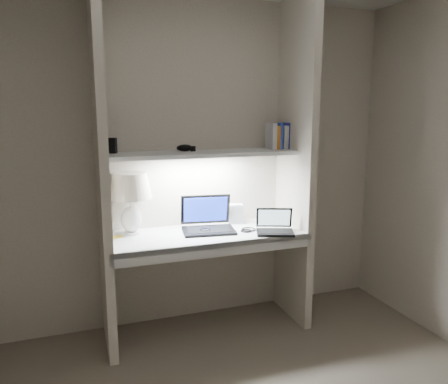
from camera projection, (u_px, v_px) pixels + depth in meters
name	position (u px, v px, depth m)	size (l,w,h in m)	color
back_wall	(196.00, 164.00, 3.41)	(3.20, 0.01, 2.50)	beige
alcove_panel_left	(102.00, 173.00, 2.92)	(0.06, 0.55, 2.50)	beige
alcove_panel_right	(296.00, 164.00, 3.40)	(0.06, 0.55, 2.50)	beige
desk	(207.00, 235.00, 3.25)	(1.40, 0.55, 0.04)	white
desk_apron	(218.00, 249.00, 3.02)	(1.46, 0.03, 0.10)	silver
shelf	(202.00, 154.00, 3.23)	(1.40, 0.36, 0.03)	silver
strip_light	(202.00, 157.00, 3.23)	(0.60, 0.04, 0.01)	white
table_lamp	(131.00, 193.00, 3.15)	(0.31, 0.31, 0.45)	white
laptop_main	(208.00, 222.00, 3.31)	(0.43, 0.38, 0.26)	black
laptop_netbook	(275.00, 227.00, 3.25)	(0.34, 0.32, 0.17)	black
speaker	(236.00, 214.00, 3.50)	(0.11, 0.08, 0.16)	silver
mouse	(205.00, 231.00, 3.24)	(0.09, 0.06, 0.03)	black
cable_coil	(249.00, 229.00, 3.31)	(0.11, 0.11, 0.01)	black
sticky_note	(117.00, 237.00, 3.13)	(0.07, 0.07, 0.00)	yellow
book_row	(280.00, 137.00, 3.44)	(0.19, 0.14, 0.21)	white
shelf_box	(112.00, 146.00, 3.09)	(0.06, 0.05, 0.11)	black
shelf_gadget	(185.00, 148.00, 3.23)	(0.12, 0.09, 0.05)	black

